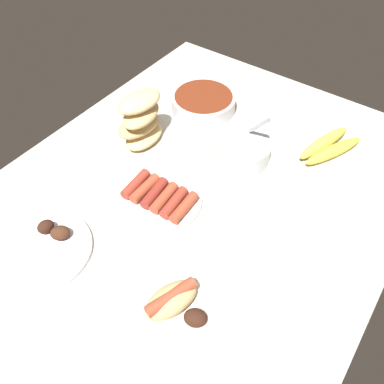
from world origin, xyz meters
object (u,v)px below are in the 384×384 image
at_px(plate_grilled_meat, 44,247).
at_px(bowl_coleslaw, 240,149).
at_px(bread_stack, 141,120).
at_px(bowl_chili, 203,102).
at_px(plate_sausages, 159,198).
at_px(plate_hotdog_assembled, 173,304).
at_px(banana_bunch, 328,146).

bearing_deg(plate_grilled_meat, bowl_coleslaw, -21.23).
xyz_separation_m(bread_stack, bowl_chili, (0.21, -0.05, -0.05)).
xyz_separation_m(plate_sausages, bread_stack, (0.14, 0.17, 0.06)).
height_order(bread_stack, plate_hotdog_assembled, bread_stack).
distance_m(plate_sausages, plate_hotdog_assembled, 0.27).
xyz_separation_m(bowl_chili, plate_grilled_meat, (-0.60, -0.00, -0.02)).
xyz_separation_m(bowl_coleslaw, banana_bunch, (0.15, -0.18, -0.01)).
relative_size(banana_bunch, bowl_chili, 1.05).
height_order(bread_stack, banana_bunch, bread_stack).
bearing_deg(bowl_chili, plate_hotdog_assembled, -150.85).
bearing_deg(plate_hotdog_assembled, banana_bunch, -6.24).
height_order(bowl_coleslaw, bread_stack, bowl_coleslaw).
bearing_deg(bread_stack, banana_bunch, -59.48).
height_order(plate_sausages, plate_hotdog_assembled, plate_hotdog_assembled).
bearing_deg(bread_stack, bowl_chili, -14.49).
bearing_deg(bowl_coleslaw, bowl_chili, 59.41).
height_order(bowl_coleslaw, plate_sausages, bowl_coleslaw).
relative_size(bowl_chili, plate_grilled_meat, 0.89).
distance_m(bread_stack, plate_hotdog_assembled, 0.50).
relative_size(bowl_coleslaw, banana_bunch, 0.80).
height_order(bowl_coleslaw, bowl_chili, bowl_coleslaw).
height_order(banana_bunch, bowl_chili, bowl_chili).
bearing_deg(bowl_chili, banana_bunch, -83.73).
xyz_separation_m(banana_bunch, bowl_chili, (-0.04, 0.37, 0.01)).
bearing_deg(plate_grilled_meat, bowl_chili, 0.13).
distance_m(bread_stack, banana_bunch, 0.50).
relative_size(bowl_coleslaw, plate_hotdog_assembled, 0.64).
bearing_deg(plate_sausages, plate_grilled_meat, 154.81).
xyz_separation_m(bread_stack, banana_bunch, (0.25, -0.42, -0.05)).
distance_m(bowl_coleslaw, plate_grilled_meat, 0.52).
bearing_deg(bowl_coleslaw, plate_sausages, 163.10).
xyz_separation_m(bowl_coleslaw, plate_sausages, (-0.24, 0.07, -0.02)).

